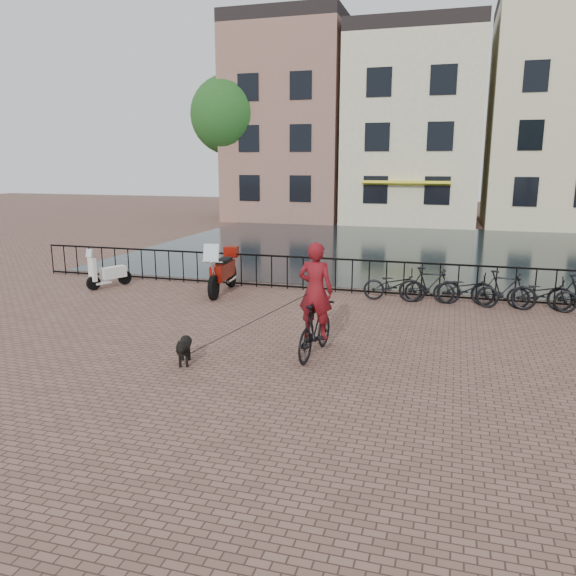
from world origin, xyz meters
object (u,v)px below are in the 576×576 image
(cyclist, at_px, (315,306))
(motorcycle, at_px, (223,266))
(dog, at_px, (184,349))
(scooter, at_px, (109,267))

(cyclist, distance_m, motorcycle, 6.04)
(cyclist, bearing_deg, motorcycle, -44.10)
(cyclist, xyz_separation_m, dog, (-2.30, -1.16, -0.73))
(motorcycle, bearing_deg, scooter, 178.41)
(dog, xyz_separation_m, motorcycle, (-1.63, 5.75, 0.53))
(dog, relative_size, scooter, 0.63)
(scooter, bearing_deg, motorcycle, 28.81)
(dog, bearing_deg, cyclist, 6.94)
(cyclist, distance_m, dog, 2.68)
(dog, height_order, scooter, scooter)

